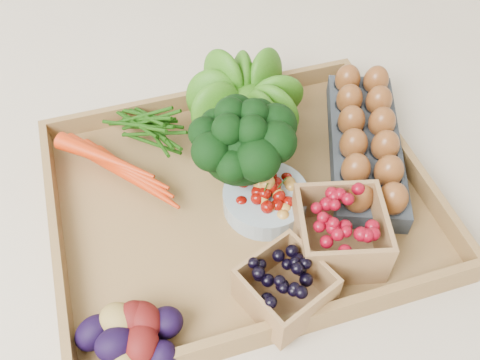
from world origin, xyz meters
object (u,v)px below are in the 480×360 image
object	(u,v)px
egg_carton	(364,147)
cherry_bowl	(266,199)
tray	(240,202)
broccoli	(241,162)

from	to	relation	value
egg_carton	cherry_bowl	bearing A→B (deg)	-142.87
tray	cherry_bowl	bearing A→B (deg)	-37.37
broccoli	egg_carton	distance (m)	0.21
egg_carton	broccoli	bearing A→B (deg)	-156.63
cherry_bowl	egg_carton	size ratio (longest dim) A/B	0.41
egg_carton	tray	bearing A→B (deg)	-151.32
broccoli	egg_carton	bearing A→B (deg)	2.07
broccoli	tray	bearing A→B (deg)	-110.42
tray	egg_carton	bearing A→B (deg)	7.38
broccoli	cherry_bowl	size ratio (longest dim) A/B	1.20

